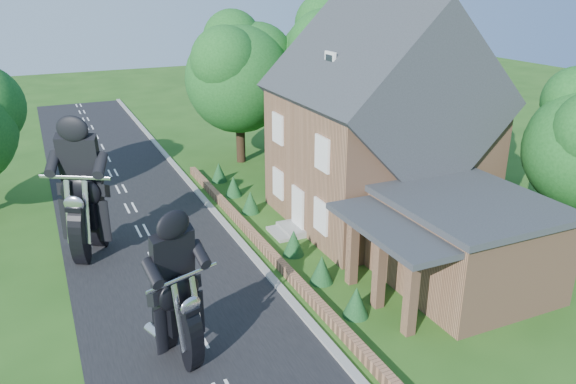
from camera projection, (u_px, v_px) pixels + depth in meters
name	position (u px, v px, depth m)	size (l,w,h in m)	color
ground	(197.00, 338.00, 17.96)	(120.00, 120.00, 0.00)	#214A15
road	(197.00, 338.00, 17.95)	(7.00, 80.00, 0.02)	black
kerb	(299.00, 310.00, 19.35)	(0.30, 80.00, 0.12)	gray
garden_wall	(262.00, 245.00, 23.81)	(0.30, 22.00, 0.40)	#9B6D4F
house	(378.00, 129.00, 25.60)	(9.54, 8.64, 10.24)	#9B6D4F
annex	(463.00, 242.00, 20.48)	(7.05, 5.94, 3.44)	#9B6D4F
tree_house_right	(450.00, 91.00, 29.91)	(6.51, 6.00, 8.40)	black
tree_behind_house	(340.00, 57.00, 34.99)	(7.81, 7.20, 10.08)	black
tree_behind_left	(245.00, 69.00, 33.66)	(6.94, 6.40, 9.16)	black
shrub_a	(356.00, 301.00, 18.97)	(0.90, 0.90, 1.10)	#123A1A
shrub_b	(322.00, 269.00, 21.10)	(0.90, 0.90, 1.10)	#123A1A
shrub_c	(294.00, 243.00, 23.22)	(0.90, 0.90, 1.10)	#123A1A
shrub_d	(250.00, 202.00, 27.48)	(0.90, 0.90, 1.10)	#123A1A
shrub_e	(234.00, 186.00, 29.60)	(0.90, 0.90, 1.10)	#123A1A
shrub_f	(219.00, 172.00, 31.73)	(0.90, 0.90, 1.10)	#123A1A
motorcycle_lead	(179.00, 338.00, 16.71)	(0.40, 1.58, 1.47)	black
motorcycle_follow	(90.00, 236.00, 23.03)	(0.49, 1.92, 1.79)	black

